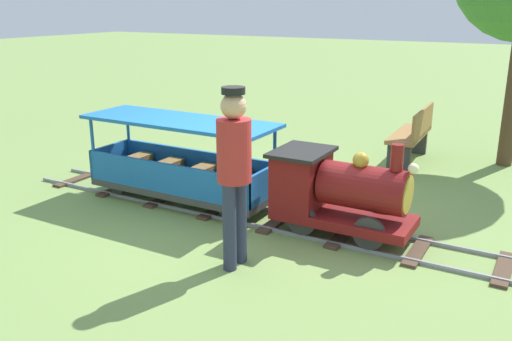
# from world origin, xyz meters

# --- Properties ---
(ground_plane) EXTENTS (60.00, 60.00, 0.00)m
(ground_plane) POSITION_xyz_m (0.00, 0.00, 0.00)
(ground_plane) COLOR #75934C
(track) EXTENTS (0.73, 6.05, 0.04)m
(track) POSITION_xyz_m (0.00, 0.11, 0.02)
(track) COLOR gray
(track) RESTS_ON ground_plane
(locomotive) EXTENTS (0.69, 1.45, 0.99)m
(locomotive) POSITION_xyz_m (0.00, 1.14, 0.48)
(locomotive) COLOR maroon
(locomotive) RESTS_ON ground_plane
(passenger_car) EXTENTS (0.79, 2.35, 0.97)m
(passenger_car) POSITION_xyz_m (0.00, -0.79, 0.42)
(passenger_car) COLOR #3F3F3F
(passenger_car) RESTS_ON ground_plane
(conductor_person) EXTENTS (0.30, 0.30, 1.62)m
(conductor_person) POSITION_xyz_m (1.08, 0.62, 0.96)
(conductor_person) COLOR #282D47
(conductor_person) RESTS_ON ground_plane
(park_bench) EXTENTS (1.31, 0.45, 0.82)m
(park_bench) POSITION_xyz_m (-3.06, 1.14, 0.42)
(park_bench) COLOR olive
(park_bench) RESTS_ON ground_plane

